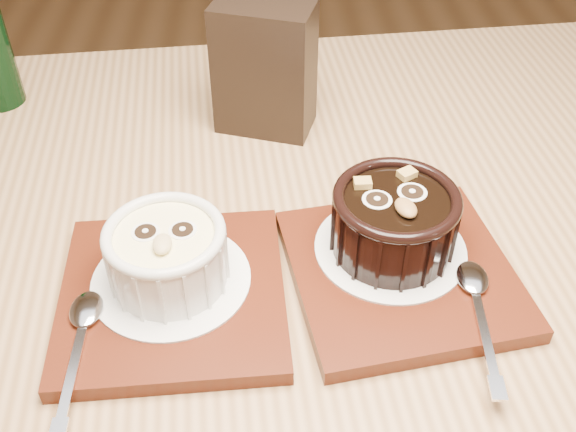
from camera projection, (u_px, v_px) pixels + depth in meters
name	position (u px, v px, depth m)	size (l,w,h in m)	color
table	(280.00, 318.00, 0.66)	(1.26, 0.90, 0.75)	olive
tray_left	(173.00, 295.00, 0.55)	(0.18, 0.18, 0.01)	#4F1C0D
doily_left	(171.00, 279.00, 0.55)	(0.13, 0.13, 0.00)	white
ramekin_white	(167.00, 253.00, 0.53)	(0.10, 0.10, 0.06)	silver
spoon_left	(78.00, 345.00, 0.50)	(0.03, 0.13, 0.01)	white
tray_right	(401.00, 273.00, 0.57)	(0.18, 0.18, 0.01)	#4F1C0D
doily_right	(390.00, 248.00, 0.58)	(0.13, 0.13, 0.00)	white
ramekin_dark	(394.00, 219.00, 0.56)	(0.11, 0.11, 0.06)	black
spoon_right	(480.00, 310.00, 0.52)	(0.03, 0.13, 0.01)	white
condiment_stand	(265.00, 68.00, 0.70)	(0.10, 0.06, 0.14)	black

